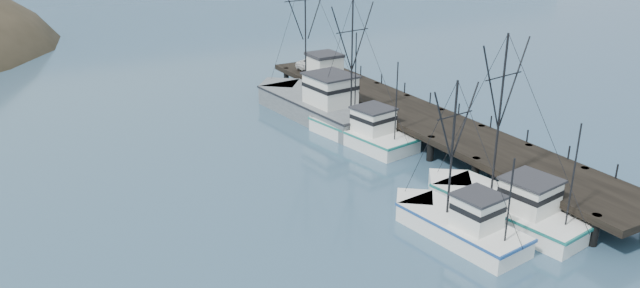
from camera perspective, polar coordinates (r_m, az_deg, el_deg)
The scene contains 8 objects.
ground at distance 35.60m, azimuth 6.81°, elevation -10.91°, with size 400.00×400.00×0.00m, color #2E4C66.
pier at distance 54.26m, azimuth 8.93°, elevation 2.43°, with size 6.00×44.00×2.00m.
trawler_near at distance 41.60m, azimuth 16.53°, elevation -5.44°, with size 5.41×12.09×12.06m.
trawler_mid at distance 38.64m, azimuth 12.46°, elevation -7.16°, with size 4.24×9.82×9.88m.
trawler_far at distance 53.06m, azimuth 3.61°, elevation 1.23°, with size 5.40×12.05×12.14m.
work_vessel at distance 58.84m, azimuth -0.39°, elevation 3.69°, with size 6.30×17.01×13.98m.
pier_shed at distance 63.67m, azimuth 0.40°, elevation 7.08°, with size 3.00×3.20×2.80m.
pickup_truck at distance 68.48m, azimuth -0.25°, elevation 7.43°, with size 2.23×4.84×1.35m, color silver.
Camera 1 is at (-18.43, -24.03, 18.72)m, focal length 35.00 mm.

